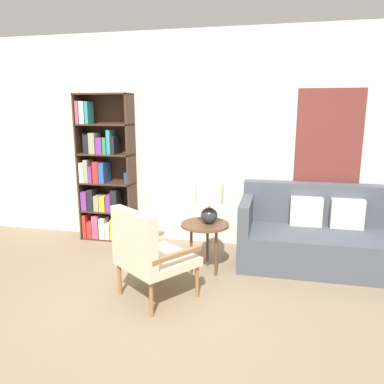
{
  "coord_description": "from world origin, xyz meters",
  "views": [
    {
      "loc": [
        0.94,
        -2.7,
        1.73
      ],
      "look_at": [
        0.1,
        1.0,
        0.9
      ],
      "focal_mm": 35.0,
      "sensor_mm": 36.0,
      "label": 1
    }
  ],
  "objects_px": {
    "bookshelf": "(102,176)",
    "armchair": "(147,250)",
    "side_table": "(205,229)",
    "couch": "(326,237)",
    "table_lamp": "(209,198)"
  },
  "relations": [
    {
      "from": "bookshelf",
      "to": "armchair",
      "type": "distance_m",
      "value": 1.94
    },
    {
      "from": "bookshelf",
      "to": "side_table",
      "type": "xyz_separation_m",
      "value": [
        1.55,
        -0.77,
        -0.38
      ]
    },
    {
      "from": "couch",
      "to": "side_table",
      "type": "xyz_separation_m",
      "value": [
        -1.3,
        -0.51,
        0.16
      ]
    },
    {
      "from": "armchair",
      "to": "side_table",
      "type": "relative_size",
      "value": 1.6
    },
    {
      "from": "couch",
      "to": "table_lamp",
      "type": "relative_size",
      "value": 4.33
    },
    {
      "from": "armchair",
      "to": "couch",
      "type": "height_order",
      "value": "couch"
    },
    {
      "from": "couch",
      "to": "table_lamp",
      "type": "height_order",
      "value": "table_lamp"
    },
    {
      "from": "armchair",
      "to": "couch",
      "type": "relative_size",
      "value": 0.46
    },
    {
      "from": "bookshelf",
      "to": "armchair",
      "type": "relative_size",
      "value": 2.22
    },
    {
      "from": "armchair",
      "to": "side_table",
      "type": "bearing_deg",
      "value": 61.54
    },
    {
      "from": "table_lamp",
      "to": "armchair",
      "type": "bearing_deg",
      "value": -120.4
    },
    {
      "from": "couch",
      "to": "side_table",
      "type": "bearing_deg",
      "value": -158.76
    },
    {
      "from": "bookshelf",
      "to": "armchair",
      "type": "xyz_separation_m",
      "value": [
        1.15,
        -1.51,
        -0.38
      ]
    },
    {
      "from": "armchair",
      "to": "table_lamp",
      "type": "relative_size",
      "value": 1.98
    },
    {
      "from": "armchair",
      "to": "couch",
      "type": "bearing_deg",
      "value": 36.1
    }
  ]
}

